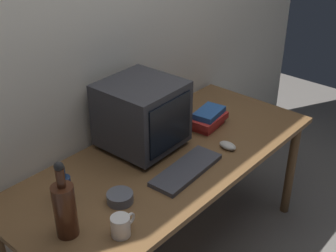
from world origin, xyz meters
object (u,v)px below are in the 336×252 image
Objects in this scene: crt_monitor at (142,115)px; book_stack at (207,118)px; keyboard at (186,170)px; mug at (121,226)px; bottle_tall at (65,208)px; computer_mouse at (228,146)px; cd_spindle at (120,197)px; bottle_short at (65,188)px.

book_stack is at bearing -17.05° from crt_monitor.
keyboard is at bearing -95.19° from crt_monitor.
keyboard is 3.50× the size of mug.
bottle_tall is 0.23m from mug.
computer_mouse is 0.29× the size of bottle_tall.
crt_monitor is 0.95× the size of keyboard.
computer_mouse is 0.41× the size of book_stack.
cd_spindle is (-0.40, -0.25, -0.17)m from crt_monitor.
bottle_short is at bearing 176.20° from book_stack.
cd_spindle is at bearing -148.24° from crt_monitor.
bottle_short is (0.13, 0.18, -0.06)m from bottle_tall.
computer_mouse is at bearing -118.63° from book_stack.
crt_monitor reaches higher than cd_spindle.
book_stack is (1.09, 0.11, -0.08)m from bottle_tall.
computer_mouse is at bearing -19.40° from bottle_short.
book_stack is 1.00m from mug.
crt_monitor reaches higher than book_stack.
bottle_short reaches higher than cd_spindle.
mug is at bearing -174.66° from keyboard.
bottle_tall reaches higher than bottle_short.
crt_monitor is 0.57m from bottle_short.
bottle_tall is (-0.65, 0.09, 0.12)m from keyboard.
mug reaches higher than keyboard.
bottle_tall is at bearing 175.48° from computer_mouse.
cd_spindle is (-0.81, -0.12, -0.03)m from book_stack.
mug is at bearing -50.21° from bottle_tall.
crt_monitor is at bearing 81.40° from keyboard.
computer_mouse reaches higher than keyboard.
keyboard is at bearing 8.75° from mug.
computer_mouse is (0.31, -0.03, 0.01)m from keyboard.
keyboard is (-0.03, -0.33, -0.18)m from crt_monitor.
bottle_short is at bearing 163.05° from computer_mouse.
book_stack is at bearing 5.93° from bottle_tall.
computer_mouse is 0.27m from book_stack.
bottle_tall is 1.10m from book_stack.
keyboard is 4.20× the size of computer_mouse.
crt_monitor is 1.15× the size of bottle_tall.
mug is (0.14, -0.17, -0.09)m from bottle_tall.
mug is 1.00× the size of cd_spindle.
bottle_tall is (-0.68, -0.24, -0.06)m from crt_monitor.
cd_spindle is (0.15, -0.19, -0.05)m from bottle_short.
bottle_short reaches higher than computer_mouse.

